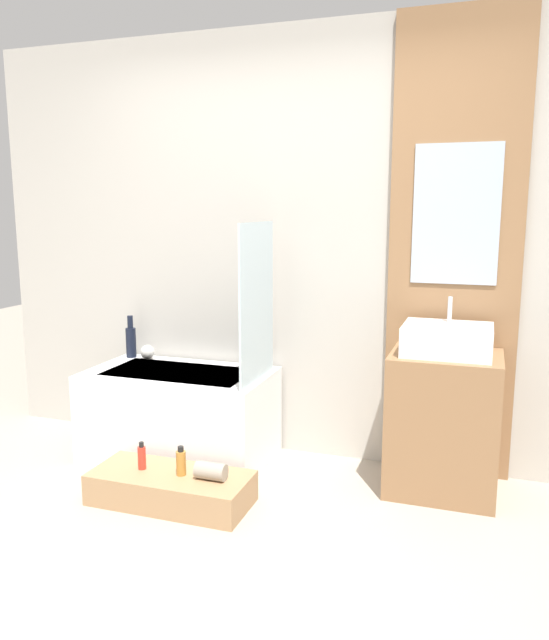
{
  "coord_description": "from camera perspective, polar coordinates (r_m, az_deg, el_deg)",
  "views": [
    {
      "loc": [
        1.1,
        -2.1,
        1.54
      ],
      "look_at": [
        0.13,
        0.72,
        1.01
      ],
      "focal_mm": 35.0,
      "sensor_mm": 36.0,
      "label": 1
    }
  ],
  "objects": [
    {
      "name": "vase_round_light",
      "position": [
        4.21,
        -11.53,
        -2.89
      ],
      "size": [
        0.09,
        0.09,
        0.09
      ],
      "primitive_type": "sphere",
      "color": "silver",
      "rests_on": "bathtub"
    },
    {
      "name": "bathtub",
      "position": [
        3.95,
        -8.66,
        -8.55
      ],
      "size": [
        1.12,
        0.64,
        0.56
      ],
      "color": "white",
      "rests_on": "ground_plane"
    },
    {
      "name": "ground_plane",
      "position": [
        2.83,
        -7.97,
        -22.97
      ],
      "size": [
        12.0,
        12.0,
        0.0
      ],
      "primitive_type": "plane",
      "color": "#A39989"
    },
    {
      "name": "towel_roll",
      "position": [
        3.31,
        -5.84,
        -13.58
      ],
      "size": [
        0.16,
        0.09,
        0.09
      ],
      "primitive_type": "cylinder",
      "rotation": [
        0.0,
        1.57,
        0.0
      ],
      "color": "gray",
      "rests_on": "wooden_step_bench"
    },
    {
      "name": "wall_wood_accent",
      "position": [
        3.64,
        16.13,
        6.22
      ],
      "size": [
        0.72,
        0.04,
        2.6
      ],
      "color": "#8E6642",
      "rests_on": "ground_plane"
    },
    {
      "name": "vanity_cabinet",
      "position": [
        3.57,
        15.16,
        -9.08
      ],
      "size": [
        0.58,
        0.48,
        0.77
      ],
      "primitive_type": "cube",
      "color": "#8E6642",
      "rests_on": "ground_plane"
    },
    {
      "name": "sink",
      "position": [
        3.44,
        15.52,
        -1.74
      ],
      "size": [
        0.46,
        0.37,
        0.3
      ],
      "color": "white",
      "rests_on": "vanity_cabinet"
    },
    {
      "name": "wooden_step_bench",
      "position": [
        3.46,
        -9.44,
        -14.89
      ],
      "size": [
        0.85,
        0.37,
        0.17
      ],
      "primitive_type": "cube",
      "color": "#A87F56",
      "rests_on": "ground_plane"
    },
    {
      "name": "bottle_soap_secondary",
      "position": [
        3.37,
        -8.54,
        -12.73
      ],
      "size": [
        0.05,
        0.05,
        0.16
      ],
      "color": "#B2752D",
      "rests_on": "wooden_step_bench"
    },
    {
      "name": "glass_shower_screen",
      "position": [
        3.53,
        -1.64,
        1.53
      ],
      "size": [
        0.01,
        0.52,
        0.91
      ],
      "primitive_type": "cube",
      "color": "silver",
      "rests_on": "bathtub"
    },
    {
      "name": "bottle_soap_primary",
      "position": [
        3.48,
        -12.04,
        -12.15
      ],
      "size": [
        0.04,
        0.04,
        0.15
      ],
      "color": "red",
      "rests_on": "wooden_step_bench"
    },
    {
      "name": "vase_tall_dark",
      "position": [
        4.28,
        -12.99,
        -1.82
      ],
      "size": [
        0.07,
        0.07,
        0.28
      ],
      "color": "black",
      "rests_on": "bathtub"
    },
    {
      "name": "wall_tiled_back",
      "position": [
        3.85,
        2.26,
        6.59
      ],
      "size": [
        4.2,
        0.06,
        2.6
      ],
      "primitive_type": "cube",
      "color": "#B7B2A8",
      "rests_on": "ground_plane"
    }
  ]
}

